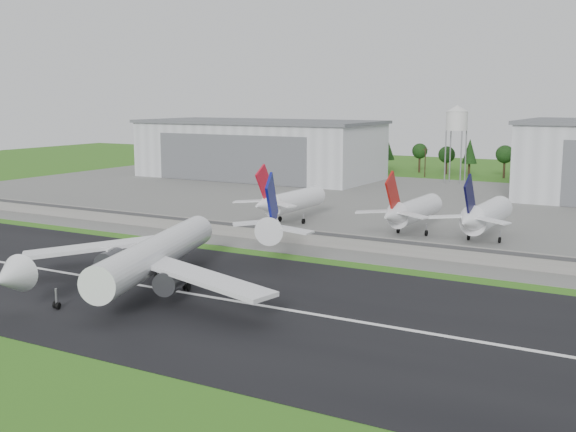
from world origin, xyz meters
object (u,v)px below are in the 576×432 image
Objects in this scene: main_airliner at (154,261)px; parked_jet_navy at (483,216)px; parked_jet_red_b at (411,211)px; parked_jet_red_a at (289,201)px.

parked_jet_navy is (37.98, 66.98, 1.33)m from main_airliner.
parked_jet_red_b is at bearing -179.87° from parked_jet_navy.
parked_jet_red_b reaches higher than parked_jet_red_a.
parked_jet_navy reaches higher than parked_jet_red_b.
parked_jet_navy reaches higher than parked_jet_red_a.
parked_jet_red_b is 17.05m from parked_jet_navy.
parked_jet_red_a is (-11.95, 66.94, 1.08)m from main_airliner.
parked_jet_navy is at bearing -137.58° from main_airliner.
parked_jet_red_a is at bearing -179.95° from parked_jet_navy.
parked_jet_red_a is 49.92m from parked_jet_navy.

